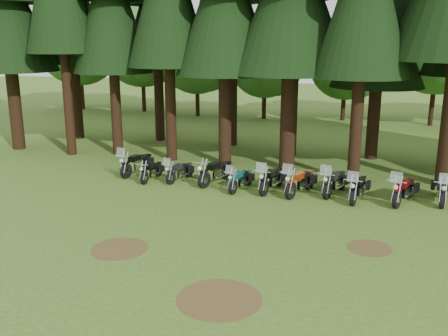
{
  "coord_description": "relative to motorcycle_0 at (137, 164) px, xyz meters",
  "views": [
    {
      "loc": [
        4.66,
        -14.81,
        6.41
      ],
      "look_at": [
        -1.82,
        5.0,
        1.0
      ],
      "focal_mm": 40.0,
      "sensor_mm": 36.0,
      "label": 1
    }
  ],
  "objects": [
    {
      "name": "motorcycle_9",
      "position": [
        12.25,
        -0.59,
        0.0
      ],
      "size": [
        1.08,
        2.41,
        1.54
      ],
      "rotation": [
        0.0,
        0.0,
        -0.33
      ],
      "color": "black",
      "rests_on": "ground"
    },
    {
      "name": "motorcycle_3",
      "position": [
        4.18,
        -0.32,
        -0.0
      ],
      "size": [
        0.94,
        2.39,
        1.01
      ],
      "rotation": [
        0.0,
        0.0,
        -0.33
      ],
      "color": "black",
      "rests_on": "ground"
    },
    {
      "name": "motorcycle_6",
      "position": [
        8.08,
        -0.73,
        0.01
      ],
      "size": [
        1.04,
        2.45,
        1.56
      ],
      "rotation": [
        0.0,
        0.0,
        -0.3
      ],
      "color": "black",
      "rests_on": "ground"
    },
    {
      "name": "motorcycle_7",
      "position": [
        9.48,
        -0.28,
        -0.01
      ],
      "size": [
        0.92,
        2.39,
        1.51
      ],
      "rotation": [
        0.0,
        0.0,
        -0.27
      ],
      "color": "black",
      "rests_on": "ground"
    },
    {
      "name": "decid_0",
      "position": [
        -15.44,
        19.08,
        5.38
      ],
      "size": [
        8.0,
        7.78,
        10.0
      ],
      "color": "black",
      "rests_on": "ground"
    },
    {
      "name": "motorcycle_4",
      "position": [
        5.52,
        -0.93,
        -0.07
      ],
      "size": [
        0.66,
        2.12,
        1.33
      ],
      "rotation": [
        0.0,
        0.0,
        -0.19
      ],
      "color": "black",
      "rests_on": "ground"
    },
    {
      "name": "motorcycle_1",
      "position": [
        1.14,
        -0.71,
        -0.1
      ],
      "size": [
        0.3,
        2.02,
        0.82
      ],
      "rotation": [
        0.0,
        0.0,
        -0.03
      ],
      "color": "black",
      "rests_on": "ground"
    },
    {
      "name": "ground",
      "position": [
        6.66,
        -6.19,
        -0.51
      ],
      "size": [
        120.0,
        120.0,
        0.0
      ],
      "primitive_type": "plane",
      "color": "#39601A",
      "rests_on": "ground"
    },
    {
      "name": "motorcycle_10",
      "position": [
        13.67,
        -0.03,
        -0.02
      ],
      "size": [
        0.44,
        2.36,
        1.49
      ],
      "rotation": [
        0.0,
        0.0,
        -0.02
      ],
      "color": "black",
      "rests_on": "ground"
    },
    {
      "name": "dirt_patch_2",
      "position": [
        7.66,
        -10.19,
        -0.51
      ],
      "size": [
        2.2,
        2.2,
        0.01
      ],
      "primitive_type": "cylinder",
      "color": "#4C3D1E",
      "rests_on": "ground"
    },
    {
      "name": "decid_4",
      "position": [
        8.24,
        20.14,
        3.86
      ],
      "size": [
        5.93,
        5.76,
        7.41
      ],
      "color": "black",
      "rests_on": "ground"
    },
    {
      "name": "dirt_patch_0",
      "position": [
        3.66,
        -8.19,
        -0.51
      ],
      "size": [
        1.8,
        1.8,
        0.01
      ],
      "primitive_type": "cylinder",
      "color": "#4C3D1E",
      "rests_on": "ground"
    },
    {
      "name": "motorcycle_0",
      "position": [
        0.0,
        0.0,
        0.0
      ],
      "size": [
        0.75,
        2.45,
        1.54
      ],
      "rotation": [
        0.0,
        0.0,
        -0.19
      ],
      "color": "black",
      "rests_on": "ground"
    },
    {
      "name": "decid_3",
      "position": [
        1.94,
        18.94,
        4.0
      ],
      "size": [
        6.12,
        5.95,
        7.65
      ],
      "color": "black",
      "rests_on": "ground"
    },
    {
      "name": "pine_back_4",
      "position": [
        10.69,
        7.06,
        7.74
      ],
      "size": [
        4.94,
        4.94,
        13.78
      ],
      "color": "black",
      "rests_on": "ground"
    },
    {
      "name": "motorcycle_2",
      "position": [
        2.42,
        -0.4,
        -0.08
      ],
      "size": [
        0.73,
        2.04,
        1.29
      ],
      "rotation": [
        0.0,
        0.0,
        -0.24
      ],
      "color": "black",
      "rests_on": "ground"
    },
    {
      "name": "motorcycle_8",
      "position": [
        10.47,
        -0.8,
        -0.02
      ],
      "size": [
        0.66,
        2.35,
        1.48
      ],
      "rotation": [
        0.0,
        0.0,
        -0.16
      ],
      "color": "black",
      "rests_on": "ground"
    },
    {
      "name": "motorcycle_5",
      "position": [
        6.84,
        -0.65,
        -0.01
      ],
      "size": [
        0.75,
        2.41,
        1.52
      ],
      "rotation": [
        0.0,
        0.0,
        -0.19
      ],
      "color": "black",
      "rests_on": "ground"
    },
    {
      "name": "decid_2",
      "position": [
        -3.78,
        18.59,
        4.44
      ],
      "size": [
        6.72,
        6.53,
        8.4
      ],
      "color": "black",
      "rests_on": "ground"
    },
    {
      "name": "dirt_patch_1",
      "position": [
        11.16,
        -5.69,
        -0.51
      ],
      "size": [
        1.4,
        1.4,
        0.01
      ],
      "primitive_type": "cylinder",
      "color": "#4C3D1E",
      "rests_on": "ground"
    },
    {
      "name": "decid_5",
      "position": [
        14.95,
        19.53,
        5.72
      ],
      "size": [
        8.45,
        8.21,
        10.56
      ],
      "color": "black",
      "rests_on": "ground"
    },
    {
      "name": "decid_1",
      "position": [
        -9.33,
        19.58,
        5.32
      ],
      "size": [
        7.91,
        7.69,
        9.88
      ],
      "color": "black",
      "rests_on": "ground"
    }
  ]
}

